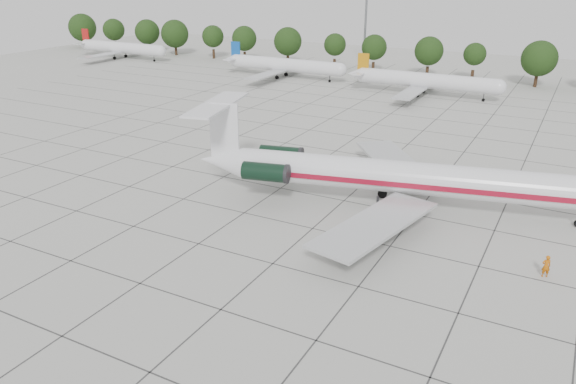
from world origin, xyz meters
The scene contains 9 objects.
ground centered at (0.00, 0.00, 0.00)m, with size 260.00×260.00×0.00m, color #B8B7B0.
apron_joints centered at (0.00, 15.00, 0.01)m, with size 170.00×170.00×0.02m, color #383838.
main_airliner centered at (4.65, 8.47, 3.65)m, with size 43.55×33.73×10.33m.
ground_crew centered at (21.16, 0.84, 0.99)m, with size 0.72×0.48×1.99m, color #BD5B0B.
bg_airliner_a centered at (-93.98, 72.81, 2.91)m, with size 28.24×27.20×7.40m.
bg_airliner_b centered at (-40.49, 68.89, 2.91)m, with size 28.24×27.20×7.40m.
bg_airliner_c centered at (-6.87, 65.49, 2.91)m, with size 28.24×27.20×7.40m.
tree_line centered at (-11.68, 85.00, 5.98)m, with size 249.86×8.44×10.22m.
floodlight_mast centered at (-30.00, 92.00, 14.28)m, with size 1.60×1.60×25.45m.
Camera 1 is at (21.48, -45.36, 24.25)m, focal length 35.00 mm.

